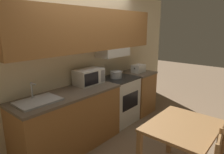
# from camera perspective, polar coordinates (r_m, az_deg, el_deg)

# --- Properties ---
(ground_plane) EXTENTS (16.00, 16.00, 0.00)m
(ground_plane) POSITION_cam_1_polar(r_m,az_deg,el_deg) (4.04, -6.72, -13.69)
(ground_plane) COLOR #7F664C
(wall_back) EXTENTS (5.43, 0.38, 2.55)m
(wall_back) POSITION_cam_1_polar(r_m,az_deg,el_deg) (3.55, -6.52, 8.64)
(wall_back) COLOR beige
(wall_back) RESTS_ON ground_plane
(lower_counter_main) EXTENTS (1.72, 0.65, 0.92)m
(lower_counter_main) POSITION_cam_1_polar(r_m,az_deg,el_deg) (3.24, -11.94, -12.18)
(lower_counter_main) COLOR #A36B38
(lower_counter_main) RESTS_ON ground_plane
(lower_counter_right_stub) EXTENTS (0.62, 0.65, 0.92)m
(lower_counter_right_stub) POSITION_cam_1_polar(r_m,az_deg,el_deg) (4.53, 7.21, -4.22)
(lower_counter_right_stub) COLOR #A36B38
(lower_counter_right_stub) RESTS_ON ground_plane
(stove_range) EXTENTS (0.70, 0.61, 0.92)m
(stove_range) POSITION_cam_1_polar(r_m,az_deg,el_deg) (4.03, 1.79, -6.51)
(stove_range) COLOR silver
(stove_range) RESTS_ON ground_plane
(cooking_pot) EXTENTS (0.32, 0.24, 0.13)m
(cooking_pot) POSITION_cam_1_polar(r_m,az_deg,el_deg) (3.85, 1.18, 0.80)
(cooking_pot) COLOR #B7BABF
(cooking_pot) RESTS_ON stove_range
(microwave) EXTENTS (0.50, 0.31, 0.26)m
(microwave) POSITION_cam_1_polar(r_m,az_deg,el_deg) (3.45, -6.65, 0.12)
(microwave) COLOR silver
(microwave) RESTS_ON lower_counter_main
(toaster) EXTENTS (0.30, 0.20, 0.17)m
(toaster) POSITION_cam_1_polar(r_m,az_deg,el_deg) (4.36, 7.56, 2.44)
(toaster) COLOR silver
(toaster) RESTS_ON lower_counter_right_stub
(sink_basin) EXTENTS (0.56, 0.38, 0.25)m
(sink_basin) POSITION_cam_1_polar(r_m,az_deg,el_deg) (2.82, -20.37, -6.41)
(sink_basin) COLOR #B7BABF
(sink_basin) RESTS_ON lower_counter_main
(dining_table) EXTENTS (0.92, 0.74, 0.75)m
(dining_table) POSITION_cam_1_polar(r_m,az_deg,el_deg) (2.65, 19.43, -14.96)
(dining_table) COLOR #9E7042
(dining_table) RESTS_ON ground_plane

